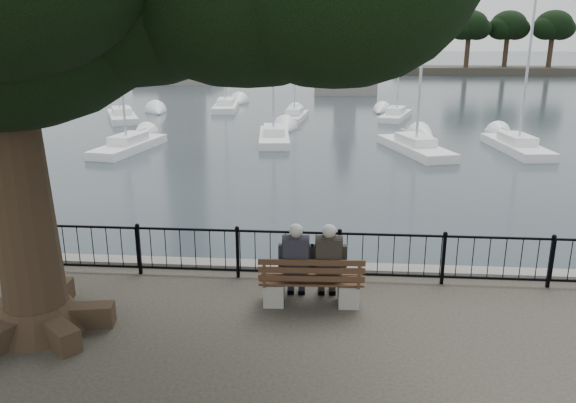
# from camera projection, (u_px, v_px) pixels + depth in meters

# --- Properties ---
(harbor) EXTENTS (260.00, 260.00, 1.20)m
(harbor) POSITION_uv_depth(u_px,v_px,m) (290.00, 290.00, 11.78)
(harbor) COLOR slate
(harbor) RESTS_ON ground
(railing) EXTENTS (22.06, 0.06, 1.00)m
(railing) POSITION_uv_depth(u_px,v_px,m) (288.00, 252.00, 11.00)
(railing) COLOR black
(railing) RESTS_ON ground
(bench) EXTENTS (1.86, 0.63, 0.97)m
(bench) POSITION_uv_depth(u_px,v_px,m) (311.00, 287.00, 9.99)
(bench) COLOR gray
(bench) RESTS_ON ground
(person_left) EXTENTS (0.46, 0.77, 1.54)m
(person_left) POSITION_uv_depth(u_px,v_px,m) (296.00, 265.00, 9.99)
(person_left) COLOR black
(person_left) RESTS_ON ground
(person_right) EXTENTS (0.46, 0.77, 1.54)m
(person_right) POSITION_uv_depth(u_px,v_px,m) (328.00, 266.00, 9.97)
(person_right) COLOR black
(person_right) RESTS_ON ground
(lion_monument) EXTENTS (6.02, 6.02, 8.87)m
(lion_monument) POSITION_uv_depth(u_px,v_px,m) (346.00, 71.00, 55.97)
(lion_monument) COLOR slate
(lion_monument) RESTS_ON ground
(sailboat_a) EXTENTS (2.43, 5.70, 10.41)m
(sailboat_a) POSITION_uv_depth(u_px,v_px,m) (129.00, 145.00, 28.47)
(sailboat_a) COLOR white
(sailboat_a) RESTS_ON ground
(sailboat_b) EXTENTS (2.17, 5.82, 12.61)m
(sailboat_b) POSITION_uv_depth(u_px,v_px,m) (274.00, 135.00, 30.96)
(sailboat_b) COLOR white
(sailboat_b) RESTS_ON ground
(sailboat_c) EXTENTS (3.40, 6.14, 11.50)m
(sailboat_c) POSITION_uv_depth(u_px,v_px,m) (415.00, 146.00, 28.05)
(sailboat_c) COLOR white
(sailboat_c) RESTS_ON ground
(sailboat_d) EXTENTS (2.20, 5.93, 9.69)m
(sailboat_d) POSITION_uv_depth(u_px,v_px,m) (516.00, 145.00, 28.36)
(sailboat_d) COLOR white
(sailboat_d) RESTS_ON ground
(sailboat_e) EXTENTS (4.01, 6.14, 13.24)m
(sailboat_e) POSITION_uv_depth(u_px,v_px,m) (122.00, 114.00, 38.79)
(sailboat_e) COLOR white
(sailboat_e) RESTS_ON ground
(sailboat_f) EXTENTS (1.79, 4.96, 10.08)m
(sailboat_f) POSITION_uv_depth(u_px,v_px,m) (295.00, 115.00, 38.93)
(sailboat_f) COLOR white
(sailboat_f) RESTS_ON ground
(sailboat_g) EXTENTS (2.86, 5.31, 8.91)m
(sailboat_g) POSITION_uv_depth(u_px,v_px,m) (396.00, 115.00, 39.30)
(sailboat_g) COLOR white
(sailboat_g) RESTS_ON ground
(sailboat_h) EXTENTS (2.35, 6.33, 15.44)m
(sailboat_h) POSITION_uv_depth(u_px,v_px,m) (226.00, 104.00, 44.09)
(sailboat_h) COLOR white
(sailboat_h) RESTS_ON ground
(far_shore) EXTENTS (30.00, 8.60, 9.18)m
(far_shore) POSITION_uv_depth(u_px,v_px,m) (504.00, 47.00, 81.88)
(far_shore) COLOR #2E2C26
(far_shore) RESTS_ON ground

